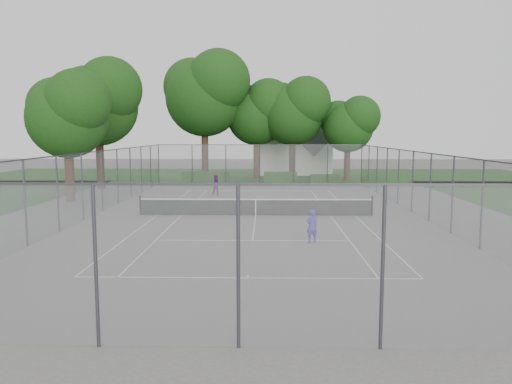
{
  "coord_description": "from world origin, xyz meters",
  "views": [
    {
      "loc": [
        0.58,
        -27.14,
        4.55
      ],
      "look_at": [
        0.0,
        1.0,
        1.2
      ],
      "focal_mm": 35.0,
      "sensor_mm": 36.0,
      "label": 1
    }
  ],
  "objects_px": {
    "girl_player": "(312,226)",
    "tennis_net": "(256,207)",
    "house": "(294,138)",
    "woman_player": "(217,185)"
  },
  "relations": [
    {
      "from": "house",
      "to": "girl_player",
      "type": "bearing_deg",
      "value": -91.9
    },
    {
      "from": "tennis_net",
      "to": "woman_player",
      "type": "height_order",
      "value": "woman_player"
    },
    {
      "from": "girl_player",
      "to": "tennis_net",
      "type": "bearing_deg",
      "value": -92.84
    },
    {
      "from": "girl_player",
      "to": "woman_player",
      "type": "xyz_separation_m",
      "value": [
        -5.5,
        15.46,
        0.07
      ]
    },
    {
      "from": "tennis_net",
      "to": "woman_player",
      "type": "distance_m",
      "value": 9.26
    },
    {
      "from": "woman_player",
      "to": "girl_player",
      "type": "bearing_deg",
      "value": -79.87
    },
    {
      "from": "tennis_net",
      "to": "house",
      "type": "distance_m",
      "value": 29.05
    },
    {
      "from": "house",
      "to": "girl_player",
      "type": "distance_m",
      "value": 35.48
    },
    {
      "from": "tennis_net",
      "to": "woman_player",
      "type": "relative_size",
      "value": 8.42
    },
    {
      "from": "house",
      "to": "woman_player",
      "type": "distance_m",
      "value": 21.19
    }
  ]
}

